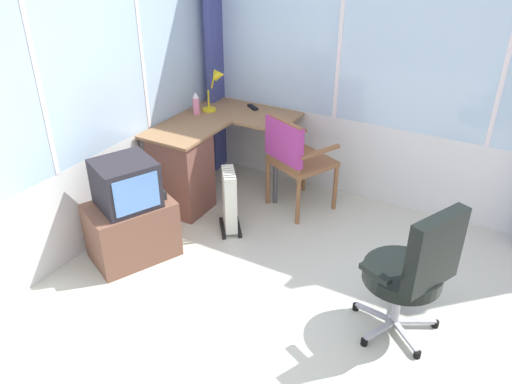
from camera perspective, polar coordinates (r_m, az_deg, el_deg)
The scene contains 12 objects.
ground at distance 3.44m, azimuth 4.97°, elevation -17.43°, with size 5.15×5.00×0.06m, color beige.
north_window_panel at distance 3.83m, azimuth -23.13°, elevation 9.88°, with size 4.15×0.07×2.69m.
east_window_panel at distance 4.52m, azimuth 17.49°, elevation 13.59°, with size 0.07×4.00×2.69m.
curtain_corner at distance 5.15m, azimuth -4.59°, elevation 16.08°, with size 0.28×0.07×2.59m, color #404788.
desk at distance 4.68m, azimuth -7.81°, elevation 2.90°, with size 1.24×1.02×0.75m.
desk_lamp at distance 4.94m, azimuth -4.38°, elevation 12.03°, with size 0.24×0.20×0.39m.
tv_remote at distance 5.02m, azimuth -0.37°, elevation 9.44°, with size 0.04×0.15×0.02m, color black.
spray_bottle at distance 4.88m, azimuth -6.71°, elevation 9.79°, with size 0.06×0.06×0.22m.
wooden_armchair at distance 4.49m, azimuth 4.07°, elevation 4.37°, with size 0.64×0.64×0.90m.
office_chair at distance 3.29m, azimuth 17.30°, elevation -8.05°, with size 0.63×0.60×0.97m.
tv_on_stand at distance 4.08m, azimuth -13.83°, elevation -2.58°, with size 0.77×0.67×0.84m.
space_heater at distance 4.36m, azimuth -3.01°, elevation -0.81°, with size 0.35×0.33×0.56m.
Camera 1 is at (-2.18, -0.91, 2.47)m, focal length 35.85 mm.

